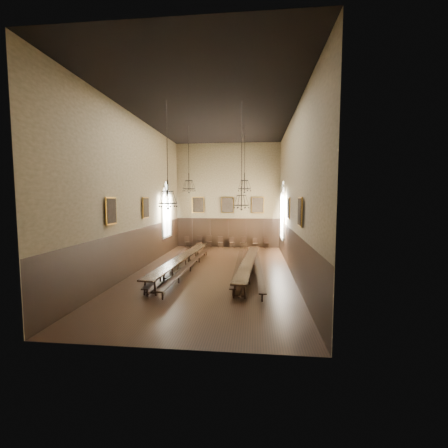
% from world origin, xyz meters
% --- Properties ---
extents(floor, '(9.00, 18.00, 0.02)m').
position_xyz_m(floor, '(0.00, 0.00, -0.01)').
color(floor, black).
rests_on(floor, ground).
extents(ceiling, '(9.00, 18.00, 0.02)m').
position_xyz_m(ceiling, '(0.00, 0.00, 9.01)').
color(ceiling, black).
rests_on(ceiling, ground).
extents(wall_back, '(9.00, 0.02, 9.00)m').
position_xyz_m(wall_back, '(0.00, 9.01, 4.50)').
color(wall_back, '#8E7C57').
rests_on(wall_back, ground).
extents(wall_front, '(9.00, 0.02, 9.00)m').
position_xyz_m(wall_front, '(0.00, -9.01, 4.50)').
color(wall_front, '#8E7C57').
rests_on(wall_front, ground).
extents(wall_left, '(0.02, 18.00, 9.00)m').
position_xyz_m(wall_left, '(-4.51, 0.00, 4.50)').
color(wall_left, '#8E7C57').
rests_on(wall_left, ground).
extents(wall_right, '(0.02, 18.00, 9.00)m').
position_xyz_m(wall_right, '(4.51, 0.00, 4.50)').
color(wall_right, '#8E7C57').
rests_on(wall_right, ground).
extents(wainscot_panelling, '(9.00, 18.00, 2.50)m').
position_xyz_m(wainscot_panelling, '(0.00, 0.00, 1.25)').
color(wainscot_panelling, black).
rests_on(wainscot_panelling, floor).
extents(table_left, '(1.36, 10.45, 0.81)m').
position_xyz_m(table_left, '(-1.91, 0.20, 0.41)').
color(table_left, black).
rests_on(table_left, floor).
extents(table_right, '(1.30, 9.69, 0.75)m').
position_xyz_m(table_right, '(2.04, -0.14, 0.38)').
color(table_right, black).
rests_on(table_right, floor).
extents(bench_left_outer, '(0.96, 10.09, 0.45)m').
position_xyz_m(bench_left_outer, '(-2.58, 0.00, 0.29)').
color(bench_left_outer, black).
rests_on(bench_left_outer, floor).
extents(bench_left_inner, '(0.58, 10.74, 0.48)m').
position_xyz_m(bench_left_inner, '(-1.36, -0.02, 0.31)').
color(bench_left_inner, black).
rests_on(bench_left_inner, floor).
extents(bench_right_inner, '(0.35, 9.54, 0.43)m').
position_xyz_m(bench_right_inner, '(1.44, 0.24, 0.27)').
color(bench_right_inner, black).
rests_on(bench_right_inner, floor).
extents(bench_right_outer, '(0.64, 10.62, 0.48)m').
position_xyz_m(bench_right_outer, '(2.58, 0.12, 0.30)').
color(bench_right_outer, black).
rests_on(bench_right_outer, floor).
extents(chair_0, '(0.52, 0.52, 0.93)m').
position_xyz_m(chair_0, '(-3.52, 8.52, 0.28)').
color(chair_0, black).
rests_on(chair_0, floor).
extents(chair_1, '(0.48, 0.48, 0.97)m').
position_xyz_m(chair_1, '(-2.47, 8.60, 0.29)').
color(chair_1, black).
rests_on(chair_1, floor).
extents(chair_2, '(0.49, 0.49, 1.03)m').
position_xyz_m(chair_2, '(-1.62, 8.61, 0.31)').
color(chair_2, black).
rests_on(chair_2, floor).
extents(chair_3, '(0.47, 0.47, 0.96)m').
position_xyz_m(chair_3, '(-0.57, 8.48, 0.29)').
color(chair_3, black).
rests_on(chair_3, floor).
extents(chair_4, '(0.52, 0.52, 0.93)m').
position_xyz_m(chair_4, '(0.44, 8.54, 0.28)').
color(chair_4, black).
rests_on(chair_4, floor).
extents(chair_5, '(0.54, 0.54, 0.99)m').
position_xyz_m(chair_5, '(1.40, 8.50, 0.30)').
color(chair_5, black).
rests_on(chair_5, floor).
extents(chair_6, '(0.47, 0.47, 0.86)m').
position_xyz_m(chair_6, '(2.43, 8.54, 0.26)').
color(chair_6, black).
rests_on(chair_6, floor).
extents(chair_7, '(0.51, 0.51, 0.93)m').
position_xyz_m(chair_7, '(3.42, 8.61, 0.28)').
color(chair_7, black).
rests_on(chair_7, floor).
extents(chandelier_back_left, '(0.84, 0.84, 4.24)m').
position_xyz_m(chandelier_back_left, '(-1.99, 2.62, 5.19)').
color(chandelier_back_left, black).
rests_on(chandelier_back_left, ceiling).
extents(chandelier_back_right, '(0.82, 0.82, 4.25)m').
position_xyz_m(chandelier_back_right, '(1.70, 2.42, 5.19)').
color(chandelier_back_right, black).
rests_on(chandelier_back_right, ceiling).
extents(chandelier_front_left, '(0.92, 0.92, 5.13)m').
position_xyz_m(chandelier_front_left, '(-1.89, -2.56, 4.35)').
color(chandelier_front_left, black).
rests_on(chandelier_front_left, ceiling).
extents(chandelier_front_right, '(0.77, 0.77, 5.19)m').
position_xyz_m(chandelier_front_right, '(1.71, -2.01, 4.34)').
color(chandelier_front_right, black).
rests_on(chandelier_front_right, ceiling).
extents(portrait_back_0, '(1.10, 0.12, 1.40)m').
position_xyz_m(portrait_back_0, '(-2.60, 8.88, 3.70)').
color(portrait_back_0, '#BE862D').
rests_on(portrait_back_0, wall_back).
extents(portrait_back_1, '(1.10, 0.12, 1.40)m').
position_xyz_m(portrait_back_1, '(0.00, 8.88, 3.70)').
color(portrait_back_1, '#BE862D').
rests_on(portrait_back_1, wall_back).
extents(portrait_back_2, '(1.10, 0.12, 1.40)m').
position_xyz_m(portrait_back_2, '(2.60, 8.88, 3.70)').
color(portrait_back_2, '#BE862D').
rests_on(portrait_back_2, wall_back).
extents(portrait_left_0, '(0.12, 1.00, 1.30)m').
position_xyz_m(portrait_left_0, '(-4.38, 1.00, 3.70)').
color(portrait_left_0, '#BE862D').
rests_on(portrait_left_0, wall_left).
extents(portrait_left_1, '(0.12, 1.00, 1.30)m').
position_xyz_m(portrait_left_1, '(-4.38, -3.50, 3.70)').
color(portrait_left_1, '#BE862D').
rests_on(portrait_left_1, wall_left).
extents(portrait_right_0, '(0.12, 1.00, 1.30)m').
position_xyz_m(portrait_right_0, '(4.38, 1.00, 3.70)').
color(portrait_right_0, '#BE862D').
rests_on(portrait_right_0, wall_right).
extents(portrait_right_1, '(0.12, 1.00, 1.30)m').
position_xyz_m(portrait_right_1, '(4.38, -3.50, 3.70)').
color(portrait_right_1, '#BE862D').
rests_on(portrait_right_1, wall_right).
extents(window_right, '(0.20, 2.20, 4.60)m').
position_xyz_m(window_right, '(4.43, 5.50, 3.40)').
color(window_right, white).
rests_on(window_right, wall_right).
extents(window_left, '(0.20, 2.20, 4.60)m').
position_xyz_m(window_left, '(-4.43, 5.50, 3.40)').
color(window_left, white).
rests_on(window_left, wall_left).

